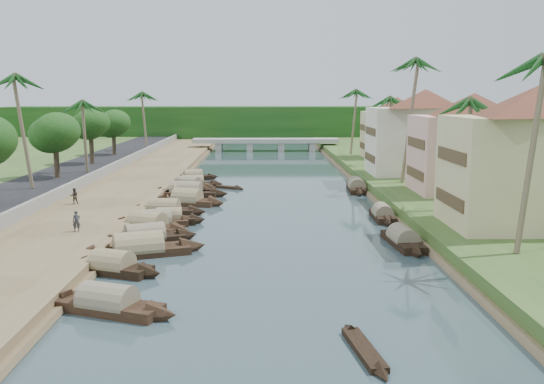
{
  "coord_description": "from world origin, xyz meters",
  "views": [
    {
      "loc": [
        -0.64,
        -45.09,
        10.7
      ],
      "look_at": [
        0.25,
        9.16,
        2.0
      ],
      "focal_mm": 40.0,
      "sensor_mm": 36.0,
      "label": 1
    }
  ],
  "objects_px": {
    "building_near": "(535,156)",
    "sampan_1": "(113,267)",
    "sampan_0": "(108,304)",
    "person_near": "(77,221)",
    "bridge": "(265,142)"
  },
  "relations": [
    {
      "from": "sampan_0",
      "to": "building_near",
      "type": "bearing_deg",
      "value": 48.8
    },
    {
      "from": "bridge",
      "to": "building_near",
      "type": "xyz_separation_m",
      "value": [
        18.99,
        -74.0,
        4.66
      ]
    },
    {
      "from": "sampan_1",
      "to": "bridge",
      "type": "bearing_deg",
      "value": 105.35
    },
    {
      "from": "building_near",
      "to": "sampan_1",
      "type": "height_order",
      "value": "building_near"
    },
    {
      "from": "bridge",
      "to": "building_near",
      "type": "height_order",
      "value": "building_near"
    },
    {
      "from": "sampan_0",
      "to": "sampan_1",
      "type": "distance_m",
      "value": 6.85
    },
    {
      "from": "person_near",
      "to": "building_near",
      "type": "bearing_deg",
      "value": -16.07
    },
    {
      "from": "sampan_0",
      "to": "sampan_1",
      "type": "height_order",
      "value": "sampan_0"
    },
    {
      "from": "building_near",
      "to": "sampan_1",
      "type": "bearing_deg",
      "value": -165.46
    },
    {
      "from": "person_near",
      "to": "sampan_1",
      "type": "bearing_deg",
      "value": -75.61
    },
    {
      "from": "bridge",
      "to": "sampan_0",
      "type": "distance_m",
      "value": 88.56
    },
    {
      "from": "sampan_0",
      "to": "person_near",
      "type": "height_order",
      "value": "person_near"
    },
    {
      "from": "building_near",
      "to": "sampan_0",
      "type": "relative_size",
      "value": 1.86
    },
    {
      "from": "bridge",
      "to": "sampan_0",
      "type": "height_order",
      "value": "bridge"
    },
    {
      "from": "bridge",
      "to": "sampan_1",
      "type": "height_order",
      "value": "bridge"
    }
  ]
}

